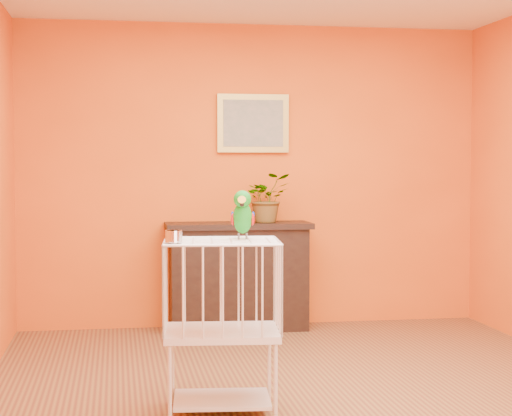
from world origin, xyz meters
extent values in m
plane|color=brown|center=(0.00, 0.00, 0.00)|extent=(4.50, 4.50, 0.00)
plane|color=orange|center=(0.00, 2.25, 1.30)|extent=(4.00, 0.00, 4.00)
plane|color=orange|center=(0.00, -2.25, 1.30)|extent=(4.00, 0.00, 4.00)
cube|color=black|center=(-0.16, 2.04, 0.43)|extent=(1.15, 0.38, 0.86)
cube|color=black|center=(-0.16, 2.04, 0.88)|extent=(1.22, 0.44, 0.05)
cube|color=black|center=(-0.16, 1.87, 0.43)|extent=(0.80, 0.02, 0.43)
cube|color=#5F2D1B|center=(-0.39, 1.99, 0.33)|extent=(0.05, 0.17, 0.27)
cube|color=#2E4321|center=(-0.32, 1.99, 0.33)|extent=(0.05, 0.17, 0.27)
cube|color=#5F2D1B|center=(-0.23, 1.99, 0.33)|extent=(0.05, 0.17, 0.27)
cube|color=#2E4321|center=(-0.14, 1.99, 0.33)|extent=(0.05, 0.17, 0.27)
cube|color=#5F2D1B|center=(-0.04, 1.99, 0.33)|extent=(0.05, 0.17, 0.27)
imported|color=#26722D|center=(0.09, 2.04, 1.07)|extent=(0.44, 0.47, 0.32)
cube|color=gold|center=(0.00, 2.22, 1.75)|extent=(0.62, 0.03, 0.50)
cube|color=gray|center=(0.00, 2.21, 1.75)|extent=(0.52, 0.01, 0.40)
cube|color=silver|center=(-0.59, -0.34, 0.08)|extent=(0.58, 0.46, 0.02)
cube|color=silver|center=(-0.59, -0.34, 0.46)|extent=(0.68, 0.55, 0.04)
cube|color=silver|center=(-0.59, -0.34, 0.97)|extent=(0.68, 0.55, 0.01)
cylinder|color=silver|center=(-0.89, -0.53, 0.22)|extent=(0.02, 0.02, 0.44)
cylinder|color=silver|center=(-0.33, -0.59, 0.22)|extent=(0.02, 0.02, 0.44)
cylinder|color=silver|center=(-0.85, -0.10, 0.22)|extent=(0.02, 0.02, 0.44)
cylinder|color=silver|center=(-0.29, -0.15, 0.22)|extent=(0.02, 0.02, 0.44)
cylinder|color=silver|center=(-0.87, -0.47, 1.01)|extent=(0.09, 0.09, 0.06)
cylinder|color=#59544C|center=(-0.49, -0.30, 1.00)|extent=(0.01, 0.01, 0.04)
cylinder|color=#59544C|center=(-0.44, -0.31, 1.00)|extent=(0.01, 0.01, 0.04)
ellipsoid|color=#09861C|center=(-0.47, -0.31, 1.10)|extent=(0.13, 0.17, 0.20)
ellipsoid|color=#09861C|center=(-0.47, -0.34, 1.21)|extent=(0.12, 0.12, 0.10)
cone|color=orange|center=(-0.48, -0.38, 1.20)|extent=(0.06, 0.07, 0.06)
cone|color=black|center=(-0.48, -0.37, 1.18)|extent=(0.03, 0.03, 0.03)
sphere|color=black|center=(-0.51, -0.35, 1.22)|extent=(0.01, 0.01, 0.01)
sphere|color=black|center=(-0.44, -0.36, 1.22)|extent=(0.01, 0.01, 0.01)
ellipsoid|color=#A50C0C|center=(-0.52, -0.29, 1.09)|extent=(0.03, 0.06, 0.07)
ellipsoid|color=navy|center=(-0.41, -0.31, 1.09)|extent=(0.03, 0.06, 0.07)
cone|color=#09861C|center=(-0.45, -0.24, 1.03)|extent=(0.09, 0.15, 0.11)
camera|label=1|loc=(-1.17, -5.06, 1.41)|focal=60.00mm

